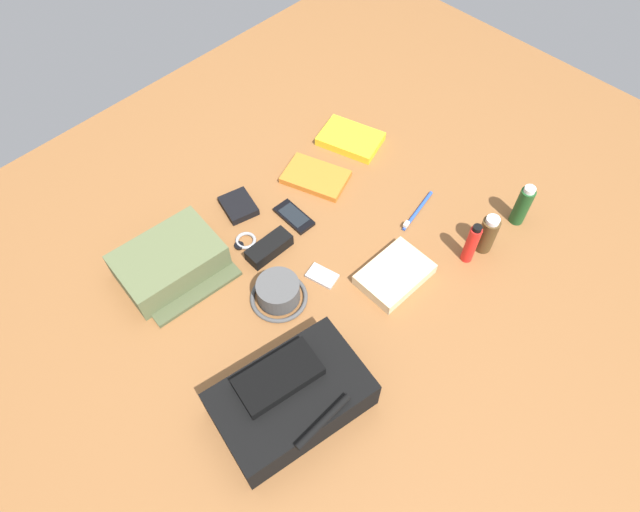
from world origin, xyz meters
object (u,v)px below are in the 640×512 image
(backpack, at_px, (291,398))
(toiletry_pouch, at_px, (170,262))
(media_player, at_px, (322,276))
(wristwatch, at_px, (245,241))
(travel_guidebook, at_px, (316,177))
(folded_towel, at_px, (395,274))
(toothbrush, at_px, (416,212))
(sunscreen_spray, at_px, (471,244))
(bucket_hat, at_px, (278,292))
(wallet, at_px, (239,206))
(paperback_novel, at_px, (350,139))
(sunglasses_case, at_px, (269,248))
(cell_phone, at_px, (294,216))
(shampoo_bottle, at_px, (523,205))
(cologne_bottle, at_px, (487,234))

(backpack, distance_m, toiletry_pouch, 0.53)
(media_player, distance_m, wristwatch, 0.26)
(wristwatch, bearing_deg, travel_guidebook, -174.93)
(backpack, height_order, folded_towel, backpack)
(wristwatch, relative_size, toothbrush, 0.40)
(sunscreen_spray, bearing_deg, travel_guidebook, -80.39)
(backpack, xyz_separation_m, media_player, (-0.32, -0.21, -0.05))
(bucket_hat, xyz_separation_m, folded_towel, (-0.27, 0.18, -0.01))
(bucket_hat, bearing_deg, wallet, -112.21)
(bucket_hat, height_order, wallet, bucket_hat)
(media_player, distance_m, wallet, 0.36)
(bucket_hat, relative_size, media_player, 1.70)
(backpack, distance_m, paperback_novel, 0.93)
(backpack, relative_size, paperback_novel, 1.70)
(backpack, bearing_deg, sunglasses_case, -125.76)
(toiletry_pouch, relative_size, sunscreen_spray, 2.00)
(sunscreen_spray, distance_m, paperback_novel, 0.58)
(bucket_hat, height_order, toothbrush, bucket_hat)
(media_player, bearing_deg, paperback_novel, -145.50)
(bucket_hat, xyz_separation_m, wristwatch, (-0.06, -0.21, -0.03))
(wallet, bearing_deg, paperback_novel, -170.92)
(cell_phone, height_order, folded_towel, folded_towel)
(shampoo_bottle, relative_size, cologne_bottle, 1.09)
(toiletry_pouch, relative_size, folded_towel, 1.50)
(travel_guidebook, height_order, sunglasses_case, sunglasses_case)
(paperback_novel, height_order, media_player, paperback_novel)
(cologne_bottle, height_order, toothbrush, cologne_bottle)
(paperback_novel, bearing_deg, toothbrush, 76.28)
(wristwatch, xyz_separation_m, wallet, (-0.07, -0.11, 0.01))
(backpack, relative_size, toothbrush, 2.22)
(toiletry_pouch, xyz_separation_m, wallet, (-0.28, -0.04, -0.03))
(backpack, distance_m, shampoo_bottle, 0.88)
(backpack, relative_size, cologne_bottle, 2.95)
(bucket_hat, relative_size, paperback_novel, 0.69)
(toiletry_pouch, relative_size, bucket_hat, 1.88)
(cologne_bottle, distance_m, wristwatch, 0.70)
(backpack, xyz_separation_m, travel_guidebook, (-0.57, -0.49, -0.05))
(backpack, height_order, sunglasses_case, backpack)
(sunscreen_spray, xyz_separation_m, folded_towel, (0.20, -0.10, -0.05))
(wallet, bearing_deg, travel_guidebook, 176.80)
(backpack, bearing_deg, cell_phone, -134.33)
(shampoo_bottle, bearing_deg, cologne_bottle, -5.25)
(toiletry_pouch, xyz_separation_m, travel_guidebook, (-0.53, 0.04, -0.03))
(media_player, relative_size, folded_towel, 0.47)
(paperback_novel, relative_size, sunglasses_case, 1.65)
(paperback_novel, height_order, toothbrush, paperback_novel)
(travel_guidebook, bearing_deg, cell_phone, 22.19)
(wallet, xyz_separation_m, folded_towel, (-0.14, 0.51, 0.01))
(shampoo_bottle, xyz_separation_m, folded_towel, (0.42, -0.13, -0.05))
(cologne_bottle, xyz_separation_m, cell_phone, (0.31, -0.47, -0.06))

